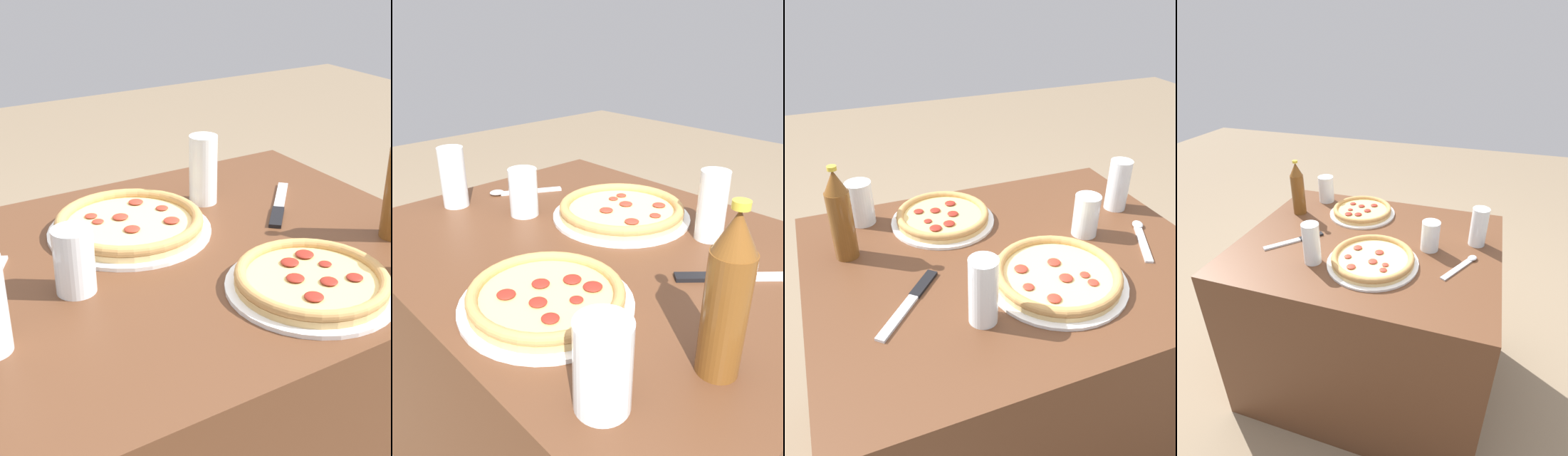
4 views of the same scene
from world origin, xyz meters
The scene contains 6 objects.
table centered at (0.00, 0.00, 0.36)m, with size 1.00×0.79×0.73m.
pizza_veggie centered at (-0.10, 0.22, 0.74)m, with size 0.29×0.29×0.04m.
pizza_pepperoni centered at (0.06, -0.13, 0.74)m, with size 0.33×0.33×0.04m.
glass_red_wine centered at (-0.15, -0.19, 0.79)m, with size 0.06×0.06×0.15m.
glass_orange_juice centered at (0.23, 0.02, 0.78)m, with size 0.07×0.07×0.11m.
knife centered at (-0.27, -0.08, 0.73)m, with size 0.18×0.19×0.01m.
Camera 1 is at (0.54, 0.91, 1.28)m, focal length 50.00 mm.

